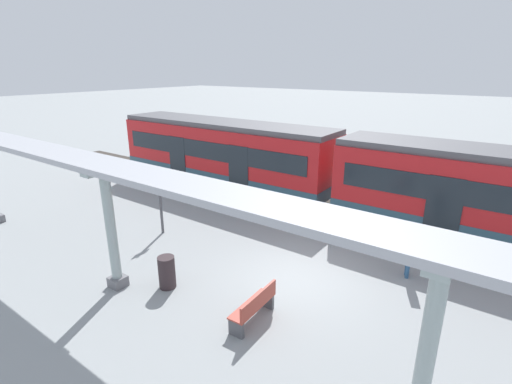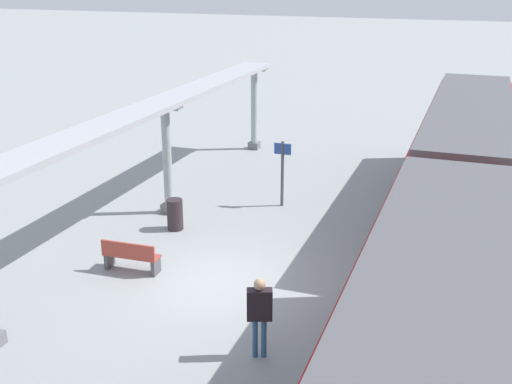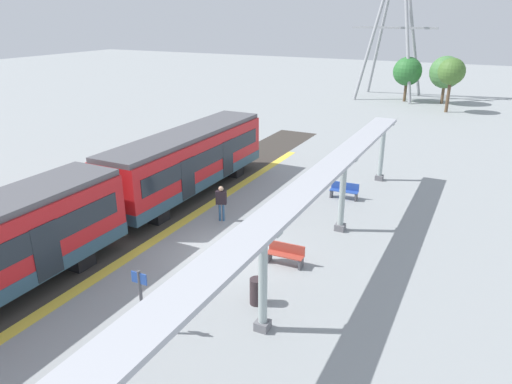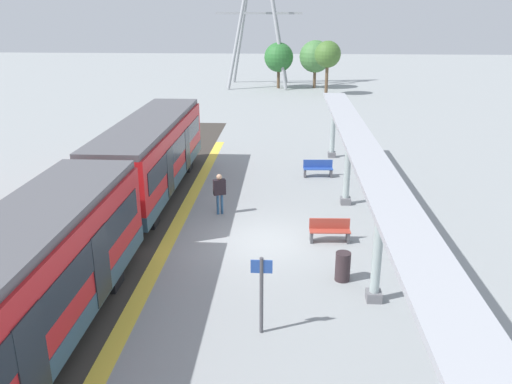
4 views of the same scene
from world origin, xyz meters
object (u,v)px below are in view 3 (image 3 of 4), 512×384
(train_far_carriage, at_px, (189,162))
(canopy_pillar_second, at_px, (263,280))
(canopy_pillar_third, at_px, (342,194))
(trash_bin, at_px, (257,291))
(bench_mid_platform, at_px, (286,254))
(passenger_waiting_near_edge, at_px, (221,199))
(canopy_pillar_fourth, at_px, (382,151))
(platform_info_sign, at_px, (141,296))
(bench_near_end, at_px, (344,190))

(train_far_carriage, relative_size, canopy_pillar_second, 3.39)
(canopy_pillar_third, xyz_separation_m, trash_bin, (-0.81, -6.94, -1.30))
(bench_mid_platform, height_order, passenger_waiting_near_edge, passenger_waiting_near_edge)
(canopy_pillar_fourth, relative_size, passenger_waiting_near_edge, 2.00)
(canopy_pillar_third, relative_size, passenger_waiting_near_edge, 2.00)
(canopy_pillar_fourth, distance_m, platform_info_sign, 18.05)
(canopy_pillar_second, bearing_deg, train_far_carriage, 134.42)
(train_far_carriage, distance_m, bench_mid_platform, 9.32)
(bench_near_end, bearing_deg, bench_mid_platform, -89.92)
(canopy_pillar_second, relative_size, platform_info_sign, 1.59)
(bench_near_end, xyz_separation_m, passenger_waiting_near_edge, (-4.38, -5.50, 0.66))
(trash_bin, bearing_deg, platform_info_sign, -128.99)
(bench_mid_platform, distance_m, platform_info_sign, 6.41)
(bench_mid_platform, height_order, platform_info_sign, platform_info_sign)
(canopy_pillar_second, distance_m, bench_mid_platform, 4.47)
(canopy_pillar_second, bearing_deg, trash_bin, 124.00)
(canopy_pillar_fourth, distance_m, trash_bin, 14.84)
(bench_near_end, xyz_separation_m, bench_mid_platform, (0.01, -7.98, 0.00))
(bench_mid_platform, bearing_deg, bench_near_end, 90.08)
(train_far_carriage, xyz_separation_m, trash_bin, (8.02, -7.81, -1.35))
(canopy_pillar_third, bearing_deg, canopy_pillar_fourth, 90.00)
(bench_near_end, xyz_separation_m, trash_bin, (0.21, -10.92, 0.03))
(train_far_carriage, distance_m, canopy_pillar_third, 8.87)
(trash_bin, bearing_deg, canopy_pillar_fourth, 86.87)
(train_far_carriage, height_order, canopy_pillar_third, canopy_pillar_third)
(passenger_waiting_near_edge, bearing_deg, canopy_pillar_second, -50.82)
(train_far_carriage, distance_m, trash_bin, 11.28)
(canopy_pillar_fourth, xyz_separation_m, trash_bin, (-0.81, -14.76, -1.30))
(canopy_pillar_third, xyz_separation_m, bench_mid_platform, (-1.00, -4.00, -1.34))
(canopy_pillar_fourth, height_order, trash_bin, canopy_pillar_fourth)
(bench_mid_platform, bearing_deg, canopy_pillar_third, 75.95)
(canopy_pillar_second, height_order, canopy_pillar_fourth, same)
(passenger_waiting_near_edge, bearing_deg, train_far_carriage, 145.17)
(platform_info_sign, bearing_deg, passenger_waiting_near_edge, 104.40)
(canopy_pillar_second, relative_size, bench_near_end, 2.31)
(bench_near_end, distance_m, trash_bin, 10.92)
(canopy_pillar_second, bearing_deg, canopy_pillar_third, 90.00)
(bench_mid_platform, relative_size, passenger_waiting_near_edge, 0.86)
(train_far_carriage, bearing_deg, platform_info_sign, -62.63)
(canopy_pillar_second, bearing_deg, bench_near_end, 94.77)
(canopy_pillar_fourth, height_order, bench_mid_platform, canopy_pillar_fourth)
(canopy_pillar_second, xyz_separation_m, trash_bin, (-0.81, 1.20, -1.30))
(trash_bin, bearing_deg, canopy_pillar_third, 83.37)
(train_far_carriage, relative_size, canopy_pillar_fourth, 3.39)
(canopy_pillar_fourth, bearing_deg, canopy_pillar_second, -90.00)
(canopy_pillar_second, xyz_separation_m, bench_mid_platform, (-1.00, 4.14, -1.34))
(trash_bin, height_order, platform_info_sign, platform_info_sign)
(canopy_pillar_fourth, relative_size, bench_near_end, 2.31)
(train_far_carriage, xyz_separation_m, passenger_waiting_near_edge, (3.43, -2.39, -0.73))
(platform_info_sign, xyz_separation_m, passenger_waiting_near_edge, (-2.16, 8.42, -0.23))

